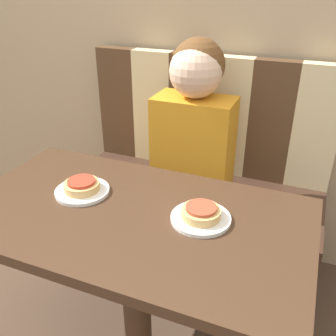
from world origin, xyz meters
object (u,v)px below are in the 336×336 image
object	(u,v)px
person	(195,115)
plate_right	(201,218)
pizza_right	(201,212)
plate_left	(82,191)
pizza_left	(82,185)

from	to	relation	value
person	plate_right	distance (m)	0.60
person	pizza_right	world-z (taller)	person
plate_left	person	bearing A→B (deg)	69.41
person	pizza_right	bearing A→B (deg)	-69.41
pizza_left	pizza_right	xyz separation A→B (m)	(0.42, 0.00, 0.00)
plate_left	pizza_right	distance (m)	0.42
plate_right	pizza_right	world-z (taller)	pizza_right
plate_left	pizza_left	distance (m)	0.02
plate_left	pizza_left	world-z (taller)	pizza_left
pizza_left	plate_right	bearing A→B (deg)	0.00
pizza_left	pizza_right	world-z (taller)	same
person	pizza_left	bearing A→B (deg)	-110.59
person	pizza_left	distance (m)	0.60
plate_left	plate_right	world-z (taller)	same
pizza_left	pizza_right	size ratio (longest dim) A/B	1.00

